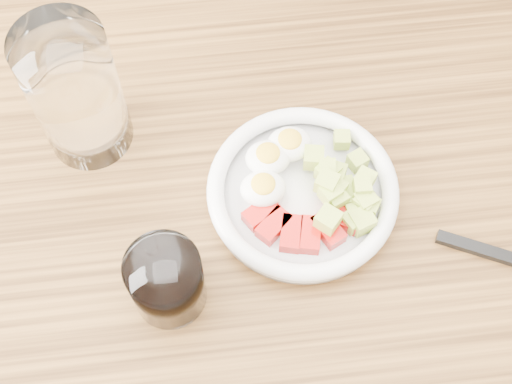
# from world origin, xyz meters

# --- Properties ---
(ground) EXTENTS (4.00, 4.00, 0.00)m
(ground) POSITION_xyz_m (0.00, 0.00, 0.00)
(ground) COLOR brown
(ground) RESTS_ON ground
(dining_table) EXTENTS (1.50, 0.90, 0.77)m
(dining_table) POSITION_xyz_m (0.00, 0.00, 0.67)
(dining_table) COLOR brown
(dining_table) RESTS_ON ground
(bowl) EXTENTS (0.20, 0.20, 0.05)m
(bowl) POSITION_xyz_m (0.04, 0.01, 0.79)
(bowl) COLOR white
(bowl) RESTS_ON dining_table
(fork) EXTENTS (0.18, 0.10, 0.01)m
(fork) POSITION_xyz_m (0.23, -0.08, 0.77)
(fork) COLOR black
(fork) RESTS_ON dining_table
(water_glass) EXTENTS (0.09, 0.09, 0.16)m
(water_glass) POSITION_xyz_m (-0.18, 0.12, 0.85)
(water_glass) COLOR white
(water_glass) RESTS_ON dining_table
(coffee_glass) EXTENTS (0.07, 0.07, 0.08)m
(coffee_glass) POSITION_xyz_m (-0.11, -0.08, 0.81)
(coffee_glass) COLOR white
(coffee_glass) RESTS_ON dining_table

